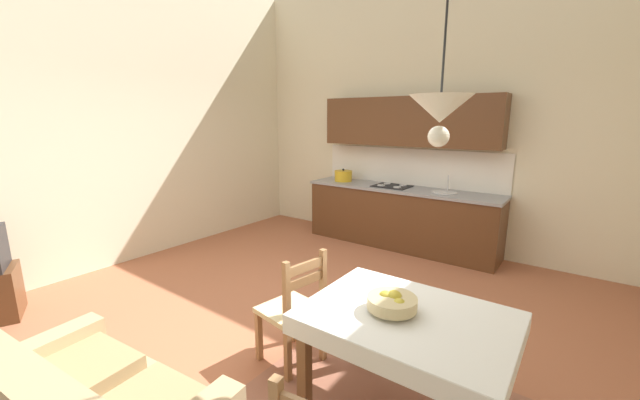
{
  "coord_description": "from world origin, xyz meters",
  "views": [
    {
      "loc": [
        2.14,
        -2.59,
        1.9
      ],
      "look_at": [
        -0.09,
        0.45,
        1.07
      ],
      "focal_mm": 20.95,
      "sensor_mm": 36.0,
      "label": 1
    }
  ],
  "objects": [
    {
      "name": "ground_plane",
      "position": [
        0.0,
        0.0,
        -0.05
      ],
      "size": [
        6.19,
        6.15,
        0.1
      ],
      "primitive_type": "cube",
      "color": "#A86042"
    },
    {
      "name": "wall_back",
      "position": [
        0.0,
        2.83,
        1.98
      ],
      "size": [
        6.19,
        0.12,
        3.95
      ],
      "primitive_type": "cube",
      "color": "beige",
      "rests_on": "ground_plane"
    },
    {
      "name": "wall_left",
      "position": [
        -2.86,
        0.0,
        1.98
      ],
      "size": [
        0.12,
        6.15,
        3.95
      ],
      "primitive_type": "cube",
      "color": "beige",
      "rests_on": "ground_plane"
    },
    {
      "name": "kitchen_cabinetry",
      "position": [
        -0.1,
        2.5,
        0.86
      ],
      "size": [
        2.87,
        0.63,
        2.2
      ],
      "color": "#56331C",
      "rests_on": "ground_plane"
    },
    {
      "name": "dining_table",
      "position": [
        1.36,
        -0.65,
        0.61
      ],
      "size": [
        1.22,
        0.91,
        0.75
      ],
      "color": "brown",
      "rests_on": "ground_plane"
    },
    {
      "name": "dining_chair_tv_side",
      "position": [
        0.42,
        -0.59,
        0.44
      ],
      "size": [
        0.48,
        0.48,
        0.93
      ],
      "color": "#D1BC89",
      "rests_on": "ground_plane"
    },
    {
      "name": "fruit_bowl",
      "position": [
        1.27,
        -0.68,
        0.81
      ],
      "size": [
        0.3,
        0.3,
        0.12
      ],
      "color": "tan",
      "rests_on": "dining_table"
    },
    {
      "name": "pendant_lamp",
      "position": [
        1.48,
        -0.66,
        1.93
      ],
      "size": [
        0.32,
        0.32,
        0.8
      ],
      "color": "black"
    }
  ]
}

